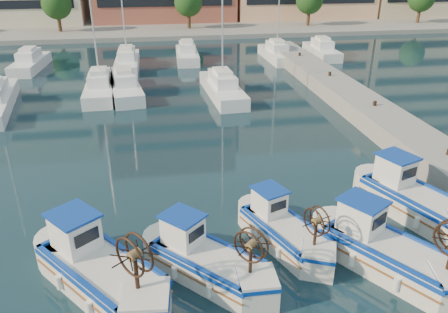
{
  "coord_description": "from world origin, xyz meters",
  "views": [
    {
      "loc": [
        -1.39,
        -11.95,
        10.4
      ],
      "look_at": [
        1.65,
        6.95,
        1.5
      ],
      "focal_mm": 35.0,
      "sensor_mm": 36.0,
      "label": 1
    }
  ],
  "objects_px": {
    "fishing_boat_c": "(283,228)",
    "fishing_boat_d": "(386,249)",
    "fishing_boat_a": "(98,268)",
    "fishing_boat_b": "(205,259)",
    "fishing_boat_e": "(414,198)"
  },
  "relations": [
    {
      "from": "fishing_boat_a",
      "to": "fishing_boat_e",
      "type": "relative_size",
      "value": 0.99
    },
    {
      "from": "fishing_boat_b",
      "to": "fishing_boat_d",
      "type": "xyz_separation_m",
      "value": [
        6.42,
        -0.61,
        0.08
      ]
    },
    {
      "from": "fishing_boat_a",
      "to": "fishing_boat_c",
      "type": "bearing_deg",
      "value": -27.28
    },
    {
      "from": "fishing_boat_d",
      "to": "fishing_boat_c",
      "type": "bearing_deg",
      "value": 114.56
    },
    {
      "from": "fishing_boat_b",
      "to": "fishing_boat_a",
      "type": "bearing_deg",
      "value": 136.9
    },
    {
      "from": "fishing_boat_e",
      "to": "fishing_boat_a",
      "type": "bearing_deg",
      "value": 169.96
    },
    {
      "from": "fishing_boat_b",
      "to": "fishing_boat_e",
      "type": "xyz_separation_m",
      "value": [
        9.37,
        2.57,
        0.09
      ]
    },
    {
      "from": "fishing_boat_d",
      "to": "fishing_boat_e",
      "type": "height_order",
      "value": "fishing_boat_e"
    },
    {
      "from": "fishing_boat_a",
      "to": "fishing_boat_b",
      "type": "xyz_separation_m",
      "value": [
        3.62,
        0.05,
        -0.12
      ]
    },
    {
      "from": "fishing_boat_e",
      "to": "fishing_boat_d",
      "type": "bearing_deg",
      "value": -154.34
    },
    {
      "from": "fishing_boat_a",
      "to": "fishing_boat_b",
      "type": "relative_size",
      "value": 1.19
    },
    {
      "from": "fishing_boat_b",
      "to": "fishing_boat_c",
      "type": "xyz_separation_m",
      "value": [
        3.22,
        1.43,
        -0.05
      ]
    },
    {
      "from": "fishing_boat_d",
      "to": "fishing_boat_e",
      "type": "relative_size",
      "value": 0.97
    },
    {
      "from": "fishing_boat_c",
      "to": "fishing_boat_d",
      "type": "bearing_deg",
      "value": -54.47
    },
    {
      "from": "fishing_boat_a",
      "to": "fishing_boat_c",
      "type": "height_order",
      "value": "fishing_boat_a"
    }
  ]
}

